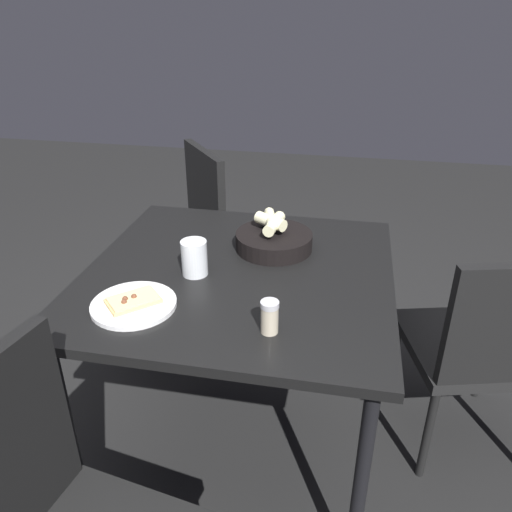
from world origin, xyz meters
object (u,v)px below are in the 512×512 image
at_px(pizza_plate, 134,304).
at_px(beer_glass, 194,260).
at_px(bread_basket, 274,239).
at_px(chair_spare, 484,343).
at_px(dining_table, 239,289).
at_px(chair_near, 185,236).
at_px(pepper_shaker, 270,319).

relative_size(pizza_plate, beer_glass, 2.13).
relative_size(bread_basket, beer_glass, 2.34).
height_order(bread_basket, chair_spare, bread_basket).
relative_size(dining_table, beer_glass, 8.60).
xyz_separation_m(dining_table, chair_spare, (0.82, 0.13, -0.20)).
bearing_deg(bread_basket, beer_glass, -133.78).
relative_size(bread_basket, chair_near, 0.29).
distance_m(pepper_shaker, chair_near, 1.20).
bearing_deg(pizza_plate, pepper_shaker, -6.15).
xyz_separation_m(chair_near, chair_spare, (1.24, -0.58, -0.02)).
bearing_deg(pizza_plate, bread_basket, 53.33).
bearing_deg(chair_near, pizza_plate, -79.03).
xyz_separation_m(dining_table, beer_glass, (-0.13, -0.05, 0.12)).
height_order(beer_glass, chair_spare, beer_glass).
bearing_deg(pepper_shaker, dining_table, 116.60).
distance_m(bread_basket, pepper_shaker, 0.48).
xyz_separation_m(pizza_plate, chair_spare, (1.06, 0.39, -0.28)).
xyz_separation_m(pizza_plate, chair_near, (-0.19, 0.97, -0.25)).
bearing_deg(chair_near, beer_glass, -68.31).
relative_size(bread_basket, pepper_shaker, 2.87).
bearing_deg(chair_spare, pepper_shaker, -146.76).
bearing_deg(chair_spare, chair_near, 155.13).
bearing_deg(chair_near, dining_table, -58.84).
height_order(dining_table, bread_basket, bread_basket).
distance_m(beer_glass, pepper_shaker, 0.38).
relative_size(pizza_plate, chair_spare, 0.28).
distance_m(bread_basket, chair_spare, 0.79).
bearing_deg(pepper_shaker, bread_basket, 97.94).
xyz_separation_m(dining_table, bread_basket, (0.09, 0.18, 0.11)).
xyz_separation_m(beer_glass, chair_near, (-0.30, 0.75, -0.29)).
xyz_separation_m(pizza_plate, pepper_shaker, (0.39, -0.04, 0.03)).
xyz_separation_m(dining_table, pizza_plate, (-0.24, -0.26, 0.08)).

